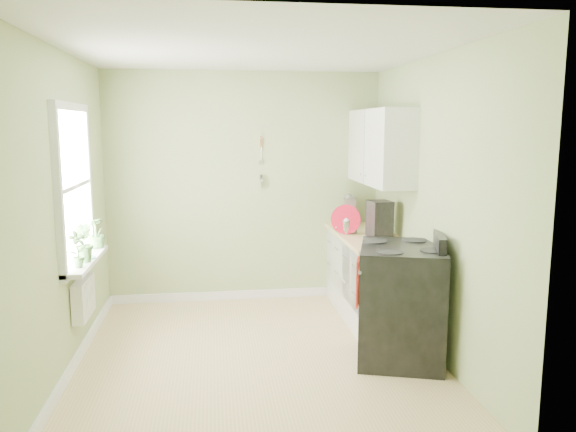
{
  "coord_description": "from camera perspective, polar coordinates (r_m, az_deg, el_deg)",
  "views": [
    {
      "loc": [
        -0.37,
        -4.79,
        2.07
      ],
      "look_at": [
        0.35,
        0.55,
        1.21
      ],
      "focal_mm": 35.0,
      "sensor_mm": 36.0,
      "label": 1
    }
  ],
  "objects": [
    {
      "name": "red_tray",
      "position": [
        6.1,
        5.89,
        -0.35
      ],
      "size": [
        0.33,
        0.15,
        0.32
      ],
      "primitive_type": "cylinder",
      "rotation": [
        1.45,
        0.0,
        -0.31
      ],
      "color": "#B21029",
      "rests_on": "countertop"
    },
    {
      "name": "radiator",
      "position": [
        5.39,
        -20.06,
        -7.82
      ],
      "size": [
        0.12,
        0.5,
        0.35
      ],
      "primitive_type": "cube",
      "color": "white",
      "rests_on": "wall_left"
    },
    {
      "name": "plant_b",
      "position": [
        5.19,
        -20.12,
        -2.6
      ],
      "size": [
        0.24,
        0.23,
        0.33
      ],
      "primitive_type": "imported",
      "rotation": [
        0.0,
        0.0,
        2.46
      ],
      "color": "#416C34",
      "rests_on": "window_sill"
    },
    {
      "name": "window",
      "position": [
        5.26,
        -21.0,
        2.83
      ],
      "size": [
        0.06,
        1.14,
        1.44
      ],
      "color": "white",
      "rests_on": "wall_left"
    },
    {
      "name": "ceiling",
      "position": [
        4.85,
        -3.38,
        16.68
      ],
      "size": [
        3.2,
        3.6,
        0.02
      ],
      "primitive_type": "cube",
      "color": "white",
      "rests_on": "wall_back"
    },
    {
      "name": "upper_cabinets",
      "position": [
        6.16,
        9.33,
        6.95
      ],
      "size": [
        0.35,
        1.4,
        0.8
      ],
      "primitive_type": "cube",
      "color": "white",
      "rests_on": "wall_right"
    },
    {
      "name": "wall_back",
      "position": [
        6.65,
        -4.45,
        2.87
      ],
      "size": [
        3.2,
        0.02,
        2.7
      ],
      "primitive_type": "cube",
      "color": "#A9B87D",
      "rests_on": "floor"
    },
    {
      "name": "stand_mixer",
      "position": [
        6.65,
        6.33,
        0.36
      ],
      "size": [
        0.24,
        0.33,
        0.36
      ],
      "color": "#B2B2B7",
      "rests_on": "countertop"
    },
    {
      "name": "kettle",
      "position": [
        6.14,
        5.96,
        -0.94
      ],
      "size": [
        0.19,
        0.11,
        0.19
      ],
      "color": "silver",
      "rests_on": "countertop"
    },
    {
      "name": "floor",
      "position": [
        5.24,
        -3.09,
        -14.3
      ],
      "size": [
        3.2,
        3.6,
        0.02
      ],
      "primitive_type": "cube",
      "color": "tan",
      "rests_on": "ground"
    },
    {
      "name": "coffee_maker",
      "position": [
        6.01,
        9.26,
        -0.38
      ],
      "size": [
        0.25,
        0.27,
        0.38
      ],
      "color": "black",
      "rests_on": "countertop"
    },
    {
      "name": "window_sill",
      "position": [
        5.35,
        -19.83,
        -4.29
      ],
      "size": [
        0.18,
        1.14,
        0.04
      ],
      "primitive_type": "cube",
      "color": "white",
      "rests_on": "wall_left"
    },
    {
      "name": "wall_utensils",
      "position": [
        6.62,
        -2.73,
        4.72
      ],
      "size": [
        0.02,
        0.14,
        0.58
      ],
      "color": "beige",
      "rests_on": "wall_back"
    },
    {
      "name": "wall_right",
      "position": [
        5.23,
        14.63,
        0.91
      ],
      "size": [
        0.02,
        3.6,
        2.7
      ],
      "primitive_type": "cube",
      "color": "#A9B87D",
      "rests_on": "floor"
    },
    {
      "name": "jar",
      "position": [
        6.2,
        6.73,
        -1.35
      ],
      "size": [
        0.07,
        0.07,
        0.08
      ],
      "color": "beige",
      "rests_on": "countertop"
    },
    {
      "name": "countertop",
      "position": [
        6.14,
        8.16,
        -2.06
      ],
      "size": [
        0.64,
        1.6,
        0.04
      ],
      "primitive_type": "cube",
      "color": "beige",
      "rests_on": "base_cabinets"
    },
    {
      "name": "plant_c",
      "position": [
        5.74,
        -18.9,
        -1.63
      ],
      "size": [
        0.23,
        0.23,
        0.3
      ],
      "primitive_type": "imported",
      "rotation": [
        0.0,
        0.0,
        4.02
      ],
      "color": "#416C34",
      "rests_on": "window_sill"
    },
    {
      "name": "base_cabinets",
      "position": [
        6.25,
        8.16,
        -6.16
      ],
      "size": [
        0.6,
        1.6,
        0.87
      ],
      "primitive_type": "cube",
      "color": "white",
      "rests_on": "floor"
    },
    {
      "name": "stove",
      "position": [
        5.16,
        11.46,
        -8.53
      ],
      "size": [
        0.96,
        1.02,
        1.16
      ],
      "color": "black",
      "rests_on": "floor"
    },
    {
      "name": "plant_a",
      "position": [
        4.99,
        -20.62,
        -3.17
      ],
      "size": [
        0.2,
        0.2,
        0.32
      ],
      "primitive_type": "imported",
      "rotation": [
        0.0,
        0.0,
        0.8
      ],
      "color": "#416C34",
      "rests_on": "window_sill"
    },
    {
      "name": "wall_left",
      "position": [
        5.0,
        -21.95,
        0.17
      ],
      "size": [
        0.02,
        3.6,
        2.7
      ],
      "primitive_type": "cube",
      "color": "#A9B87D",
      "rests_on": "floor"
    }
  ]
}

